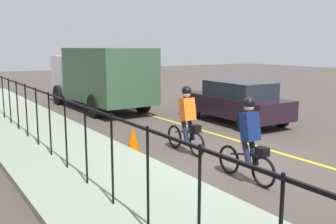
# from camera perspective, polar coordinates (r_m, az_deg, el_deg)

# --- Properties ---
(ground_plane) EXTENTS (80.00, 80.00, 0.00)m
(ground_plane) POSITION_cam_1_polar(r_m,az_deg,el_deg) (9.76, 10.59, -7.56)
(ground_plane) COLOR #463C37
(lane_line_centre) EXTENTS (36.00, 0.12, 0.01)m
(lane_line_centre) POSITION_cam_1_polar(r_m,az_deg,el_deg) (10.88, 16.75, -5.98)
(lane_line_centre) COLOR yellow
(lane_line_centre) RESTS_ON ground
(sidewalk) EXTENTS (40.00, 3.20, 0.15)m
(sidewalk) POSITION_cam_1_polar(r_m,az_deg,el_deg) (7.89, -7.97, -11.13)
(sidewalk) COLOR gray
(sidewalk) RESTS_ON ground
(iron_fence) EXTENTS (20.76, 0.04, 1.60)m
(iron_fence) POSITION_cam_1_polar(r_m,az_deg,el_deg) (8.31, -13.60, -1.70)
(iron_fence) COLOR black
(iron_fence) RESTS_ON sidewalk
(cyclist_lead) EXTENTS (1.71, 0.36, 1.83)m
(cyclist_lead) POSITION_cam_1_polar(r_m,az_deg,el_deg) (8.35, 11.82, -4.06)
(cyclist_lead) COLOR black
(cyclist_lead) RESTS_ON ground
(cyclist_follow) EXTENTS (1.71, 0.36, 1.83)m
(cyclist_follow) POSITION_cam_1_polar(r_m,az_deg,el_deg) (10.37, 2.82, -1.18)
(cyclist_follow) COLOR black
(cyclist_follow) RESTS_ON ground
(patrol_sedan) EXTENTS (4.46, 2.04, 1.58)m
(patrol_sedan) POSITION_cam_1_polar(r_m,az_deg,el_deg) (14.70, 10.05, 1.58)
(patrol_sedan) COLOR black
(patrol_sedan) RESTS_ON ground
(box_truck_background) EXTENTS (6.76, 2.66, 2.78)m
(box_truck_background) POSITION_cam_1_polar(r_m,az_deg,el_deg) (17.83, -9.94, 5.34)
(box_truck_background) COLOR #345539
(box_truck_background) RESTS_ON ground
(traffic_cone_near) EXTENTS (0.36, 0.36, 0.67)m
(traffic_cone_near) POSITION_cam_1_polar(r_m,az_deg,el_deg) (10.77, -5.19, -3.94)
(traffic_cone_near) COLOR #EA5600
(traffic_cone_near) RESTS_ON ground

